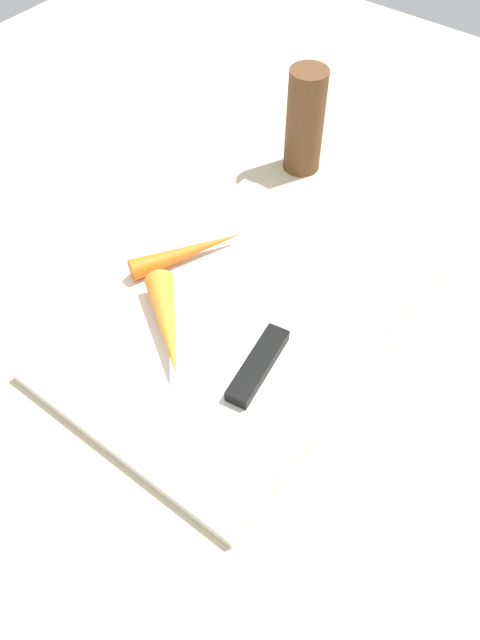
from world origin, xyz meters
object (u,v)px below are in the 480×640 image
at_px(cutting_board, 240,324).
at_px(carrot_short, 167,325).
at_px(knife, 265,355).
at_px(carrot_long, 189,251).
at_px(pepper_grinder, 305,121).

distance_m(cutting_board, carrot_short, 0.07).
bearing_deg(cutting_board, carrot_short, -37.63).
bearing_deg(knife, carrot_long, 58.54).
xyz_separation_m(carrot_long, carrot_short, (0.09, 0.05, 0.00)).
distance_m(cutting_board, knife, 0.05).
xyz_separation_m(cutting_board, pepper_grinder, (-0.25, -0.10, 0.06)).
height_order(carrot_long, carrot_short, carrot_short).
distance_m(carrot_short, pepper_grinder, 0.32).
bearing_deg(knife, pepper_grinder, 18.05).
relative_size(cutting_board, knife, 1.80).
distance_m(cutting_board, carrot_long, 0.10).
bearing_deg(carrot_short, cutting_board, 92.75).
relative_size(cutting_board, pepper_grinder, 2.77).
xyz_separation_m(knife, carrot_short, (0.03, -0.09, 0.01)).
distance_m(knife, pepper_grinder, 0.32).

